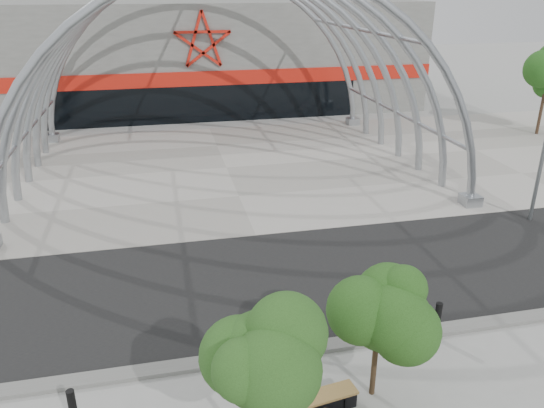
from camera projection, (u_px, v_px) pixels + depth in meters
ground at (303, 345)px, 14.67m from camera, size 140.00×140.00×0.00m
road at (275, 281)px, 17.82m from camera, size 140.00×7.00×0.02m
forecourt at (226, 168)px, 28.63m from camera, size 60.00×17.00×0.04m
kerb at (305, 349)px, 14.42m from camera, size 60.00×0.50×0.12m
arena_building at (195, 53)px, 43.27m from camera, size 34.00×15.24×8.00m
vault_canopy at (226, 168)px, 28.63m from camera, size 20.80×15.80×20.36m
signal_pole at (543, 154)px, 21.28m from camera, size 0.44×0.76×5.58m
street_tree_0 at (275, 361)px, 9.41m from camera, size 1.86×1.86×4.25m
street_tree_1 at (381, 294)px, 11.86m from camera, size 1.66×1.66×3.93m
bench_0 at (311, 405)px, 12.26m from camera, size 2.27×0.82×0.47m
bollard_1 at (290, 364)px, 13.15m from camera, size 0.17×0.17×1.04m
bollard_2 at (268, 397)px, 12.22m from camera, size 0.14×0.14×0.85m
bollard_3 at (305, 324)px, 14.69m from camera, size 0.17×0.17×1.03m
bollard_4 at (437, 321)px, 14.74m from camera, size 0.18×0.18×1.15m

